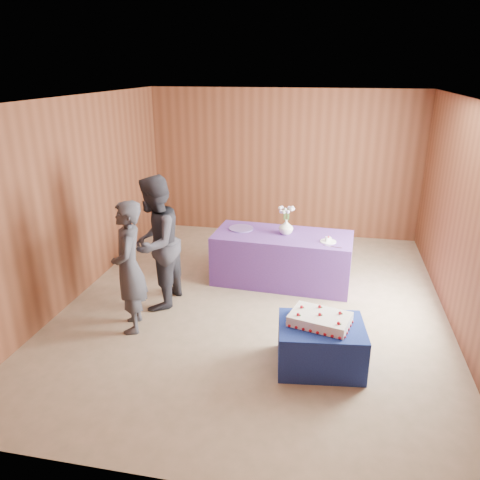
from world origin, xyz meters
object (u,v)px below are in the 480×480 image
(serving_table, at_px, (282,258))
(guest_right, at_px, (155,243))
(sheet_cake, at_px, (320,319))
(guest_left, at_px, (129,267))
(vase, at_px, (286,227))
(cake_table, at_px, (321,345))

(serving_table, xyz_separation_m, guest_right, (-1.56, -1.05, 0.52))
(sheet_cake, height_order, guest_left, guest_left)
(vase, distance_m, guest_left, 2.41)
(serving_table, bearing_deg, vase, 41.43)
(sheet_cake, relative_size, guest_left, 0.44)
(serving_table, height_order, vase, vase)
(sheet_cake, bearing_deg, guest_right, 170.75)
(sheet_cake, height_order, guest_right, guest_right)
(sheet_cake, bearing_deg, guest_left, -173.46)
(sheet_cake, xyz_separation_m, guest_right, (-2.18, 0.96, 0.34))
(serving_table, xyz_separation_m, sheet_cake, (0.63, -2.02, 0.18))
(serving_table, bearing_deg, cake_table, -68.86)
(cake_table, bearing_deg, vase, 99.55)
(sheet_cake, distance_m, guest_right, 2.41)
(vase, relative_size, guest_left, 0.13)
(cake_table, distance_m, serving_table, 2.14)
(guest_right, bearing_deg, guest_left, -5.22)
(cake_table, bearing_deg, sheet_cake, 133.62)
(cake_table, relative_size, guest_left, 0.55)
(guest_left, bearing_deg, vase, 116.59)
(cake_table, bearing_deg, guest_right, 149.02)
(serving_table, relative_size, sheet_cake, 2.76)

